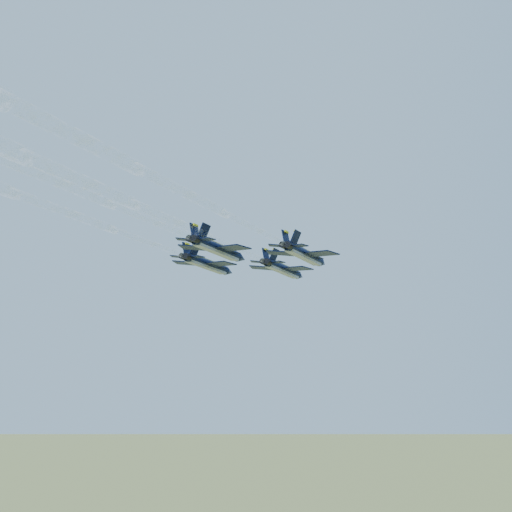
# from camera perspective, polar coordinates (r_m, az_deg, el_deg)

# --- Properties ---
(jet_lead) EXTENTS (12.52, 17.04, 3.74)m
(jet_lead) POSITION_cam_1_polar(r_m,az_deg,el_deg) (124.76, 2.46, -1.17)
(jet_lead) COLOR black
(jet_left) EXTENTS (12.52, 17.04, 3.74)m
(jet_left) POSITION_cam_1_polar(r_m,az_deg,el_deg) (119.95, -4.30, -0.75)
(jet_left) COLOR black
(jet_right) EXTENTS (12.52, 17.04, 3.74)m
(jet_right) POSITION_cam_1_polar(r_m,az_deg,el_deg) (110.63, 4.37, 0.14)
(jet_right) COLOR black
(jet_slot) EXTENTS (12.52, 17.04, 3.74)m
(jet_slot) POSITION_cam_1_polar(r_m,az_deg,el_deg) (105.94, -3.37, 0.63)
(jet_slot) COLOR black
(smoke_trail_lead) EXTENTS (31.49, 70.64, 2.32)m
(smoke_trail_lead) POSITION_cam_1_polar(r_m,az_deg,el_deg) (79.13, -16.28, 5.16)
(smoke_trail_lead) COLOR white
(smoke_trail_right) EXTENTS (31.49, 70.64, 2.32)m
(smoke_trail_right) POSITION_cam_1_polar(r_m,az_deg,el_deg) (64.98, -17.23, 8.80)
(smoke_trail_right) COLOR white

